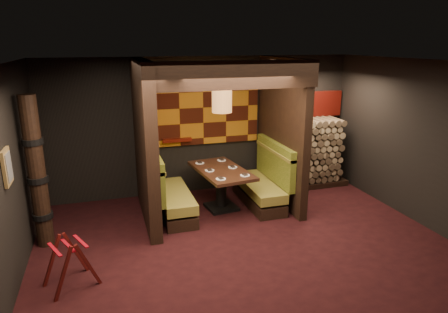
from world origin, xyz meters
The scene contains 23 objects.
floor centered at (0.00, 0.00, -0.01)m, with size 6.50×5.50×0.02m, color black.
ceiling centered at (0.00, 0.00, 2.86)m, with size 6.50×5.50×0.02m, color black.
wall_back centered at (0.00, 2.76, 1.43)m, with size 6.50×0.02×2.85m, color black.
wall_front centered at (0.00, -2.76, 1.43)m, with size 6.50×0.02×2.85m, color black.
wall_left centered at (-3.26, 0.00, 1.43)m, with size 0.02×5.50×2.85m, color black.
wall_right centered at (3.26, 0.00, 1.43)m, with size 0.02×5.50×2.85m, color black.
partition_left centered at (-1.35, 1.65, 1.43)m, with size 0.20×2.20×2.85m, color black.
partition_right centered at (1.30, 1.70, 1.43)m, with size 0.15×2.10×2.85m, color black.
header_beam centered at (-0.02, 0.70, 2.63)m, with size 2.85×0.18×0.44m, color black.
tapa_back_panel centered at (-0.02, 2.71, 1.82)m, with size 2.40×0.06×1.55m, color #A96412.
tapa_side_panel centered at (-1.23, 1.82, 1.85)m, with size 0.04×1.85×1.45m, color #A96412.
lacquer_shelf centered at (-0.60, 2.65, 1.18)m, with size 0.60×0.12×0.07m, color #511108.
booth_bench_left centered at (-0.96, 1.65, 0.40)m, with size 0.68×1.60×1.14m.
booth_bench_right centered at (0.93, 1.65, 0.40)m, with size 0.68×1.60×1.14m.
dining_table centered at (0.05, 1.64, 0.56)m, with size 1.01×1.61×0.80m.
place_settings centered at (0.05, 1.64, 0.81)m, with size 0.78×1.27×0.03m.
pendant_lamp centered at (0.05, 1.59, 2.12)m, with size 0.36×0.36×0.95m.
framed_picture centered at (-3.22, 0.10, 1.62)m, with size 0.05×0.36×0.46m.
luggage_rack centered at (-2.59, -0.21, 0.36)m, with size 0.79×0.69×0.72m.
totem_column centered at (-3.05, 1.10, 1.19)m, with size 0.31×0.31×2.40m.
firewood_stack centered at (2.29, 2.35, 0.75)m, with size 1.73×0.70×1.50m.
mosaic_header centered at (2.29, 2.68, 1.78)m, with size 1.83×0.10×0.56m, color maroon.
bay_front_post centered at (1.39, 1.96, 1.43)m, with size 0.08×0.08×2.85m, color black.
Camera 1 is at (-2.01, -5.25, 3.14)m, focal length 32.00 mm.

